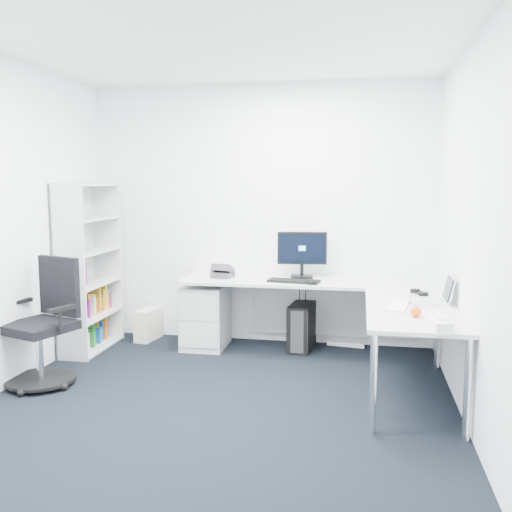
% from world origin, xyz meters
% --- Properties ---
extents(ground, '(4.20, 4.20, 0.00)m').
position_xyz_m(ground, '(0.00, 0.00, 0.00)').
color(ground, black).
extents(ceiling, '(4.20, 4.20, 0.00)m').
position_xyz_m(ceiling, '(0.00, 0.00, 2.70)').
color(ceiling, white).
extents(wall_back, '(3.60, 0.02, 2.70)m').
position_xyz_m(wall_back, '(0.00, 2.10, 1.35)').
color(wall_back, white).
rests_on(wall_back, ground).
extents(wall_front, '(3.60, 0.02, 2.70)m').
position_xyz_m(wall_front, '(0.00, -2.10, 1.35)').
color(wall_front, white).
rests_on(wall_front, ground).
extents(wall_right, '(0.02, 4.20, 2.70)m').
position_xyz_m(wall_right, '(1.80, 0.00, 1.35)').
color(wall_right, white).
rests_on(wall_right, ground).
extents(l_desk, '(2.51, 1.40, 0.73)m').
position_xyz_m(l_desk, '(0.55, 1.40, 0.37)').
color(l_desk, '#B2B5B5').
rests_on(l_desk, ground).
extents(drawer_pedestal, '(0.42, 0.53, 0.65)m').
position_xyz_m(drawer_pedestal, '(-0.50, 1.74, 0.32)').
color(drawer_pedestal, '#B2B5B5').
rests_on(drawer_pedestal, ground).
extents(bookshelf, '(0.33, 0.84, 1.68)m').
position_xyz_m(bookshelf, '(-1.62, 1.45, 0.84)').
color(bookshelf, silver).
rests_on(bookshelf, ground).
extents(task_chair, '(0.76, 0.76, 1.06)m').
position_xyz_m(task_chair, '(-1.57, 0.41, 0.53)').
color(task_chair, black).
rests_on(task_chair, ground).
extents(black_pc_tower, '(0.26, 0.50, 0.47)m').
position_xyz_m(black_pc_tower, '(0.48, 1.85, 0.23)').
color(black_pc_tower, black).
rests_on(black_pc_tower, ground).
extents(beige_pc_tower, '(0.21, 0.37, 0.34)m').
position_xyz_m(beige_pc_tower, '(-1.19, 1.88, 0.17)').
color(beige_pc_tower, beige).
rests_on(beige_pc_tower, ground).
extents(power_strip, '(0.39, 0.13, 0.04)m').
position_xyz_m(power_strip, '(0.92, 2.01, 0.02)').
color(power_strip, white).
rests_on(power_strip, ground).
extents(monitor, '(0.51, 0.21, 0.48)m').
position_xyz_m(monitor, '(0.47, 1.87, 0.97)').
color(monitor, black).
rests_on(monitor, l_desk).
extents(black_keyboard, '(0.52, 0.24, 0.02)m').
position_xyz_m(black_keyboard, '(0.42, 1.59, 0.74)').
color(black_keyboard, black).
rests_on(black_keyboard, l_desk).
extents(mouse, '(0.08, 0.11, 0.03)m').
position_xyz_m(mouse, '(0.61, 1.50, 0.75)').
color(mouse, black).
rests_on(mouse, l_desk).
extents(desk_phone, '(0.23, 0.23, 0.14)m').
position_xyz_m(desk_phone, '(-0.32, 1.73, 0.80)').
color(desk_phone, '#2E2D30').
rests_on(desk_phone, l_desk).
extents(laptop, '(0.32, 0.31, 0.23)m').
position_xyz_m(laptop, '(1.55, 0.87, 0.84)').
color(laptop, silver).
rests_on(laptop, l_desk).
extents(white_keyboard, '(0.21, 0.48, 0.02)m').
position_xyz_m(white_keyboard, '(1.35, 0.68, 0.74)').
color(white_keyboard, white).
rests_on(white_keyboard, l_desk).
extents(headphones, '(0.20, 0.24, 0.05)m').
position_xyz_m(headphones, '(1.55, 1.20, 0.76)').
color(headphones, black).
rests_on(headphones, l_desk).
extents(orange_fruit, '(0.08, 0.08, 0.08)m').
position_xyz_m(orange_fruit, '(1.45, 0.34, 0.77)').
color(orange_fruit, '#F85716').
rests_on(orange_fruit, l_desk).
extents(tissue_box, '(0.16, 0.24, 0.08)m').
position_xyz_m(tissue_box, '(1.56, -0.03, 0.77)').
color(tissue_box, white).
rests_on(tissue_box, l_desk).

